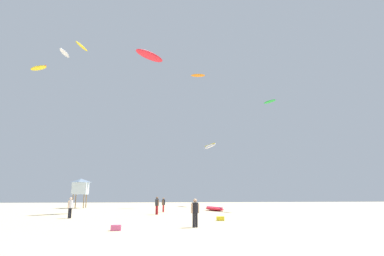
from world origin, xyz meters
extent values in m
plane|color=#C6B28C|center=(0.00, 0.00, 0.00)|extent=(120.00, 120.00, 0.00)
cylinder|color=black|center=(-1.09, 5.58, 0.43)|extent=(0.16, 0.16, 0.85)
cylinder|color=black|center=(-1.26, 5.50, 0.43)|extent=(0.16, 0.16, 0.85)
cylinder|color=black|center=(-1.18, 5.54, 1.18)|extent=(0.39, 0.39, 0.64)
cylinder|color=tan|center=(-0.97, 5.64, 1.15)|extent=(0.11, 0.11, 0.59)
cylinder|color=tan|center=(-1.38, 5.44, 1.15)|extent=(0.11, 0.11, 0.59)
sphere|color=tan|center=(-1.18, 5.54, 1.62)|extent=(0.23, 0.23, 0.23)
cylinder|color=#B21E23|center=(-3.66, 17.79, 0.42)|extent=(0.16, 0.16, 0.85)
cylinder|color=#B21E23|center=(-3.55, 17.63, 0.42)|extent=(0.16, 0.16, 0.85)
cylinder|color=#2D2D33|center=(-3.61, 17.71, 1.17)|extent=(0.39, 0.39, 0.64)
cylinder|color=brown|center=(-3.73, 17.90, 1.14)|extent=(0.11, 0.11, 0.59)
cylinder|color=brown|center=(-3.48, 17.52, 1.14)|extent=(0.11, 0.11, 0.59)
sphere|color=brown|center=(-3.61, 17.71, 1.61)|extent=(0.23, 0.23, 0.23)
cylinder|color=#B21E23|center=(-2.93, 21.68, 0.39)|extent=(0.15, 0.15, 0.78)
cylinder|color=#B21E23|center=(-2.88, 21.86, 0.39)|extent=(0.15, 0.15, 0.78)
cylinder|color=black|center=(-2.90, 21.77, 1.08)|extent=(0.36, 0.36, 0.59)
cylinder|color=#936B4C|center=(-2.96, 21.56, 1.06)|extent=(0.10, 0.10, 0.54)
cylinder|color=#936B4C|center=(-2.85, 21.97, 1.06)|extent=(0.10, 0.10, 0.54)
sphere|color=#936B4C|center=(-2.90, 21.77, 1.49)|extent=(0.21, 0.21, 0.21)
cylinder|color=black|center=(-10.91, 13.62, 0.43)|extent=(0.16, 0.16, 0.85)
cylinder|color=black|center=(-10.83, 13.80, 0.43)|extent=(0.16, 0.16, 0.85)
cylinder|color=silver|center=(-10.87, 13.71, 1.17)|extent=(0.39, 0.39, 0.64)
cylinder|color=beige|center=(-10.97, 13.50, 1.15)|extent=(0.11, 0.11, 0.59)
cylinder|color=beige|center=(-10.78, 13.92, 1.15)|extent=(0.11, 0.11, 0.59)
sphere|color=beige|center=(-10.87, 13.71, 1.61)|extent=(0.23, 0.23, 0.23)
ellipsoid|color=red|center=(3.25, 23.87, 0.22)|extent=(2.42, 4.24, 0.52)
cylinder|color=#E5598C|center=(3.25, 23.87, 0.41)|extent=(1.37, 3.62, 0.18)
cylinder|color=#8C704C|center=(-13.97, 33.74, 0.95)|extent=(0.14, 0.14, 1.90)
cylinder|color=#8C704C|center=(-13.97, 32.24, 0.95)|extent=(0.14, 0.14, 1.90)
cylinder|color=#8C704C|center=(-15.47, 33.74, 0.95)|extent=(0.14, 0.14, 1.90)
cylinder|color=#8C704C|center=(-15.47, 32.24, 0.95)|extent=(0.14, 0.14, 1.90)
cube|color=silver|center=(-14.72, 32.99, 2.75)|extent=(2.00, 2.00, 1.70)
pyramid|color=slate|center=(-14.72, 32.99, 3.87)|extent=(2.30, 2.30, 0.55)
cube|color=yellow|center=(1.31, 10.17, 0.16)|extent=(0.56, 0.36, 0.32)
cube|color=#E5598C|center=(-5.80, 4.33, 0.16)|extent=(0.56, 0.36, 0.32)
ellipsoid|color=white|center=(-19.61, 36.07, 24.99)|extent=(1.29, 3.54, 0.48)
cylinder|color=white|center=(-19.61, 36.07, 25.15)|extent=(0.42, 3.19, 0.15)
ellipsoid|color=yellow|center=(-19.66, 26.36, 18.32)|extent=(2.92, 2.21, 0.48)
cylinder|color=red|center=(-19.66, 26.36, 18.45)|extent=(2.35, 1.46, 0.13)
ellipsoid|color=white|center=(5.10, 38.15, 10.00)|extent=(2.29, 4.49, 1.07)
cylinder|color=yellow|center=(5.10, 38.15, 10.20)|extent=(1.20, 3.89, 0.19)
ellipsoid|color=green|center=(10.60, 23.25, 13.70)|extent=(1.44, 2.11, 0.30)
ellipsoid|color=orange|center=(2.65, 34.40, 21.30)|extent=(2.42, 0.99, 0.49)
ellipsoid|color=yellow|center=(-12.96, 21.18, 19.20)|extent=(1.42, 2.71, 0.61)
ellipsoid|color=red|center=(-4.94, 22.24, 18.86)|extent=(4.05, 4.11, 0.78)
camera|label=1|loc=(-3.45, -14.44, 2.06)|focal=29.29mm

